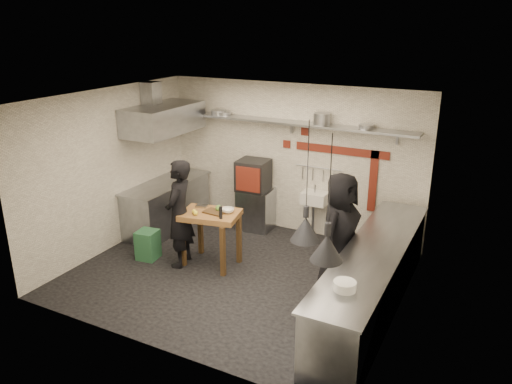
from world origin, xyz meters
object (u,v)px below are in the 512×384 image
at_px(oven_stand, 256,209).
at_px(chef_left, 179,214).
at_px(combi_oven, 253,175).
at_px(prep_table, 211,238).
at_px(green_bin, 148,245).
at_px(chef_right, 340,231).

bearing_deg(oven_stand, chef_left, -105.47).
height_order(oven_stand, combi_oven, combi_oven).
bearing_deg(chef_left, prep_table, 104.24).
xyz_separation_m(oven_stand, chef_left, (-0.41, -1.91, 0.50)).
bearing_deg(oven_stand, combi_oven, -127.71).
bearing_deg(oven_stand, green_bin, -120.52).
bearing_deg(chef_right, combi_oven, 64.64).
height_order(chef_left, chef_right, chef_right).
bearing_deg(oven_stand, prep_table, -92.11).
xyz_separation_m(combi_oven, chef_right, (2.15, -1.35, -0.19)).
distance_m(combi_oven, chef_right, 2.55).
bearing_deg(chef_right, oven_stand, 63.22).
distance_m(combi_oven, prep_table, 1.75).
bearing_deg(green_bin, chef_left, 8.88).
distance_m(oven_stand, combi_oven, 0.69).
relative_size(chef_left, chef_right, 1.00).
height_order(combi_oven, prep_table, combi_oven).
distance_m(chef_left, chef_right, 2.58).
bearing_deg(green_bin, prep_table, 16.88).
height_order(combi_oven, chef_right, chef_right).
xyz_separation_m(green_bin, prep_table, (1.07, 0.32, 0.21)).
bearing_deg(chef_left, chef_right, 88.51).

